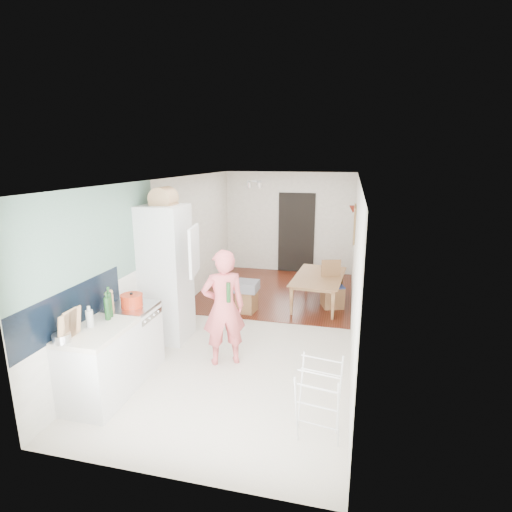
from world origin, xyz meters
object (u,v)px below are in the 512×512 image
at_px(person, 223,298).
at_px(stool, 247,301).
at_px(dining_table, 320,292).
at_px(dining_chair, 333,285).
at_px(drying_rack, 319,401).

relative_size(person, stool, 4.47).
distance_m(dining_table, dining_chair, 0.35).
distance_m(person, drying_rack, 1.99).
bearing_deg(stool, person, -84.85).
xyz_separation_m(dining_table, stool, (-1.30, -0.75, -0.03)).
distance_m(person, stool, 2.06).
bearing_deg(person, stool, -111.38).
xyz_separation_m(dining_chair, stool, (-1.55, -0.62, -0.24)).
bearing_deg(dining_chair, stool, -176.66).
bearing_deg(drying_rack, dining_chair, 100.30).
bearing_deg(dining_table, dining_chair, -112.56).
height_order(stool, drying_rack, drying_rack).
relative_size(dining_table, dining_chair, 1.54).
height_order(dining_table, dining_chair, dining_chair).
height_order(person, dining_table, person).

